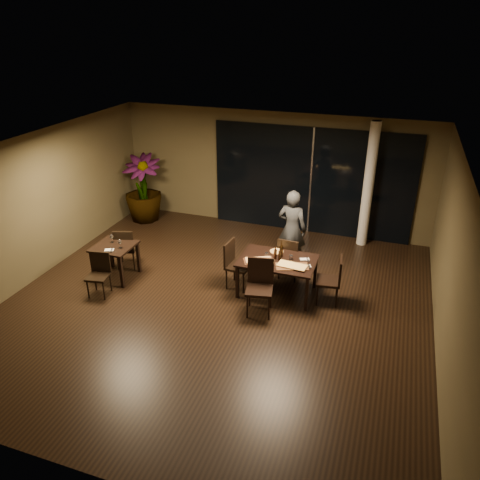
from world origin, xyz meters
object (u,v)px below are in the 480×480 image
object	(u,v)px
chair_side_far	(125,247)
bottle_a	(275,253)
bottle_c	(281,249)
chair_main_near	(260,283)
chair_side_near	(99,271)
main_table	(278,263)
bottle_b	(280,254)
diner	(292,229)
potted_plant	(143,188)
side_table	(115,251)
chair_main_far	(289,256)
chair_main_right	(333,278)
chair_main_left	(235,262)

from	to	relation	value
chair_side_far	bottle_a	size ratio (longest dim) A/B	3.43
bottle_c	chair_main_near	bearing A→B (deg)	-101.90
chair_side_far	bottle_c	size ratio (longest dim) A/B	2.79
chair_side_near	bottle_c	world-z (taller)	bottle_c
main_table	bottle_c	bearing A→B (deg)	78.84
chair_main_near	bottle_b	world-z (taller)	chair_main_near
chair_main_near	diner	xyz separation A→B (m)	(0.14, 1.94, 0.30)
diner	bottle_b	xyz separation A→B (m)	(0.05, -1.22, -0.00)
chair_side_near	bottle_c	distance (m)	3.65
potted_plant	bottle_b	size ratio (longest dim) A/B	6.71
chair_side_far	bottle_c	distance (m)	3.47
diner	side_table	bearing A→B (deg)	34.25
chair_main_near	chair_side_near	size ratio (longest dim) A/B	1.21
chair_main_far	diner	xyz separation A→B (m)	(-0.10, 0.61, 0.35)
chair_side_near	bottle_a	bearing A→B (deg)	10.06
diner	bottle_c	distance (m)	1.08
chair_main_right	chair_main_far	bearing A→B (deg)	-128.11
bottle_c	side_table	bearing A→B (deg)	-169.42
chair_main_right	chair_side_far	bearing A→B (deg)	-96.21
chair_main_far	main_table	bearing A→B (deg)	85.85
side_table	diner	world-z (taller)	diner
chair_side_near	bottle_b	size ratio (longest dim) A/B	3.28
chair_main_far	bottle_b	xyz separation A→B (m)	(-0.05, -0.61, 0.35)
chair_main_far	bottle_b	world-z (taller)	bottle_b
chair_main_left	chair_main_far	bearing A→B (deg)	-51.08
chair_side_near	side_table	bearing A→B (deg)	84.52
chair_main_near	chair_side_far	size ratio (longest dim) A/B	1.13
side_table	bottle_c	bearing A→B (deg)	10.58
bottle_b	bottle_c	bearing A→B (deg)	93.59
chair_main_near	chair_side_near	xyz separation A→B (m)	(-3.20, -0.44, -0.10)
potted_plant	chair_side_far	bearing A→B (deg)	-69.12
chair_side_far	chair_main_near	bearing A→B (deg)	151.57
chair_main_right	potted_plant	size ratio (longest dim) A/B	0.54
chair_side_far	chair_side_near	size ratio (longest dim) A/B	1.07
chair_main_far	diner	size ratio (longest dim) A/B	0.54
side_table	chair_main_far	distance (m)	3.66
bottle_b	side_table	bearing A→B (deg)	-171.70
chair_main_far	chair_main_right	xyz separation A→B (m)	(1.02, -0.60, 0.01)
chair_main_left	potted_plant	xyz separation A→B (m)	(-3.49, 2.49, 0.34)
chair_side_near	bottle_b	world-z (taller)	bottle_b
main_table	chair_main_right	bearing A→B (deg)	0.43
side_table	bottle_a	bearing A→B (deg)	8.85
bottle_a	bottle_c	xyz separation A→B (m)	(0.09, 0.12, 0.03)
side_table	chair_side_far	world-z (taller)	chair_side_far
side_table	potted_plant	world-z (taller)	potted_plant
chair_main_right	chair_main_left	bearing A→B (deg)	-96.34
chair_side_far	main_table	bearing A→B (deg)	163.89
chair_main_left	bottle_c	world-z (taller)	bottle_c
main_table	chair_side_near	xyz separation A→B (m)	(-3.35, -1.16, -0.19)
bottle_b	chair_main_left	bearing A→B (deg)	-178.33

